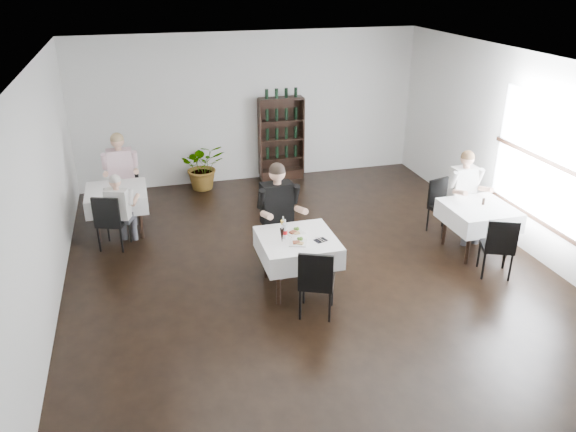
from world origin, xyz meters
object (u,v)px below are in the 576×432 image
object	(u,v)px
main_table	(297,247)
potted_tree	(203,166)
diner_main	(279,210)
wine_shelf	(281,140)

from	to	relation	value
main_table	potted_tree	xyz separation A→B (m)	(-0.76, 4.16, -0.14)
main_table	potted_tree	world-z (taller)	potted_tree
diner_main	main_table	bearing A→B (deg)	-80.60
wine_shelf	main_table	xyz separation A→B (m)	(-0.90, -4.31, -0.23)
main_table	diner_main	size ratio (longest dim) A/B	0.63
potted_tree	diner_main	world-z (taller)	diner_main
potted_tree	diner_main	size ratio (longest dim) A/B	0.59
potted_tree	wine_shelf	bearing A→B (deg)	5.46
main_table	potted_tree	distance (m)	4.23
potted_tree	diner_main	xyz separation A→B (m)	(0.66, -3.55, 0.47)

